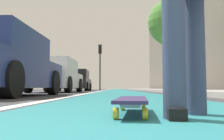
% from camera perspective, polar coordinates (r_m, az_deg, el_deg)
% --- Properties ---
extents(ground_plane, '(80.00, 80.00, 0.00)m').
position_cam_1_polar(ground_plane, '(10.78, 2.22, -5.20)').
color(ground_plane, '#38383D').
extents(bike_lane_paint, '(56.00, 2.21, 0.00)m').
position_cam_1_polar(bike_lane_paint, '(24.78, 1.50, -4.64)').
color(bike_lane_paint, '#237075').
rests_on(bike_lane_paint, ground).
extents(lane_stripe_white, '(52.00, 0.16, 0.01)m').
position_cam_1_polar(lane_stripe_white, '(20.81, -1.87, -4.72)').
color(lane_stripe_white, silver).
rests_on(lane_stripe_white, ground).
extents(sidewalk_curb, '(52.00, 3.20, 0.12)m').
position_cam_1_polar(sidewalk_curb, '(19.10, 11.45, -4.52)').
color(sidewalk_curb, '#9E9B93').
rests_on(sidewalk_curb, ground).
extents(building_facade, '(40.00, 1.20, 11.62)m').
position_cam_1_polar(building_facade, '(24.32, 16.39, 9.33)').
color(building_facade, '#685F55').
rests_on(building_facade, ground).
extents(skateboard, '(0.86, 0.28, 0.11)m').
position_cam_1_polar(skateboard, '(1.75, 4.63, -7.13)').
color(skateboard, yellow).
rests_on(skateboard, ground).
extents(parked_car_near, '(4.28, 1.99, 1.50)m').
position_cam_1_polar(parked_car_near, '(6.23, -24.19, 1.15)').
color(parked_car_near, navy).
rests_on(parked_car_near, ground).
extents(parked_car_mid, '(4.06, 1.96, 1.49)m').
position_cam_1_polar(parked_car_mid, '(11.48, -12.70, -1.44)').
color(parked_car_mid, silver).
rests_on(parked_car_mid, ground).
extents(parked_car_far, '(4.49, 2.11, 1.46)m').
position_cam_1_polar(parked_car_far, '(17.71, -8.39, -2.53)').
color(parked_car_far, black).
rests_on(parked_car_far, ground).
extents(traffic_light, '(0.33, 0.28, 4.05)m').
position_cam_1_polar(traffic_light, '(21.95, -2.77, 2.65)').
color(traffic_light, '#2D2D2D').
rests_on(traffic_light, ground).
extents(street_tree_mid, '(2.62, 2.62, 5.13)m').
position_cam_1_polar(street_tree_mid, '(14.25, 13.59, 10.52)').
color(street_tree_mid, brown).
rests_on(street_tree_mid, ground).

